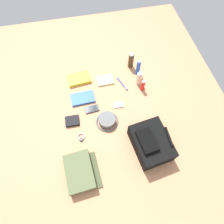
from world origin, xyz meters
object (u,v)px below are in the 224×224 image
(media_player, at_px, (119,105))
(wallet, at_px, (72,121))
(lotion_bottle, at_px, (139,78))
(bucket_hat, at_px, (107,120))
(deodorant_spray, at_px, (138,68))
(wristwatch, at_px, (81,137))
(sunscreen_spray, at_px, (143,86))
(cell_phone, at_px, (92,109))
(toothbrush, at_px, (123,84))
(travel_guidebook, at_px, (83,98))
(notepad, at_px, (105,80))
(toiletry_pouch, at_px, (80,172))
(backpack, at_px, (151,143))
(cologne_bottle, at_px, (131,61))
(paperback_novel, at_px, (79,79))

(media_player, xyz_separation_m, wallet, (0.08, -0.40, 0.01))
(wallet, bearing_deg, lotion_bottle, 114.90)
(bucket_hat, relative_size, deodorant_spray, 1.12)
(bucket_hat, relative_size, wallet, 1.66)
(media_player, relative_size, wristwatch, 1.25)
(bucket_hat, relative_size, sunscreen_spray, 1.55)
(cell_phone, relative_size, toothbrush, 0.78)
(travel_guidebook, distance_m, notepad, 0.27)
(toiletry_pouch, distance_m, deodorant_spray, 1.02)
(backpack, height_order, travel_guidebook, backpack)
(deodorant_spray, relative_size, wallet, 1.48)
(deodorant_spray, relative_size, wristwatch, 2.30)
(cologne_bottle, bearing_deg, deodorant_spray, 24.15)
(cologne_bottle, bearing_deg, lotion_bottle, 6.62)
(cologne_bottle, bearing_deg, wallet, -51.82)
(paperback_novel, xyz_separation_m, travel_guidebook, (0.21, 0.01, -0.00))
(sunscreen_spray, height_order, notepad, sunscreen_spray)
(toiletry_pouch, height_order, wristwatch, toiletry_pouch)
(cologne_bottle, height_order, toothbrush, cologne_bottle)
(travel_guidebook, bearing_deg, paperback_novel, -178.52)
(wristwatch, bearing_deg, deodorant_spray, 131.27)
(backpack, bearing_deg, lotion_bottle, 172.22)
(deodorant_spray, xyz_separation_m, cell_phone, (0.30, -0.48, -0.07))
(toothbrush, distance_m, wallet, 0.56)
(toothbrush, xyz_separation_m, notepad, (-0.08, -0.15, 0.00))
(backpack, xyz_separation_m, lotion_bottle, (-0.59, 0.08, -0.01))
(toiletry_pouch, height_order, lotion_bottle, lotion_bottle)
(cell_phone, xyz_separation_m, toothbrush, (-0.19, 0.31, 0.00))
(backpack, relative_size, media_player, 3.92)
(media_player, bearing_deg, cologne_bottle, 152.90)
(cell_phone, xyz_separation_m, notepad, (-0.27, 0.17, 0.00))
(wristwatch, distance_m, notepad, 0.58)
(lotion_bottle, xyz_separation_m, paperback_novel, (-0.15, -0.53, -0.05))
(media_player, bearing_deg, deodorant_spray, 140.76)
(travel_guidebook, height_order, media_player, travel_guidebook)
(bucket_hat, height_order, paperback_novel, bucket_hat)
(paperback_novel, bearing_deg, travel_guidebook, 1.48)
(cologne_bottle, distance_m, toothbrush, 0.24)
(bucket_hat, bearing_deg, lotion_bottle, 132.48)
(notepad, bearing_deg, sunscreen_spray, 61.01)
(bucket_hat, xyz_separation_m, lotion_bottle, (-0.33, 0.36, 0.04))
(toothbrush, bearing_deg, lotion_bottle, 86.53)
(deodorant_spray, height_order, travel_guidebook, deodorant_spray)
(paperback_novel, distance_m, media_player, 0.45)
(cologne_bottle, distance_m, media_player, 0.45)
(toiletry_pouch, distance_m, travel_guidebook, 0.62)
(deodorant_spray, distance_m, wallet, 0.76)
(lotion_bottle, height_order, toothbrush, lotion_bottle)
(sunscreen_spray, bearing_deg, media_player, -63.92)
(backpack, bearing_deg, cell_phone, -137.06)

